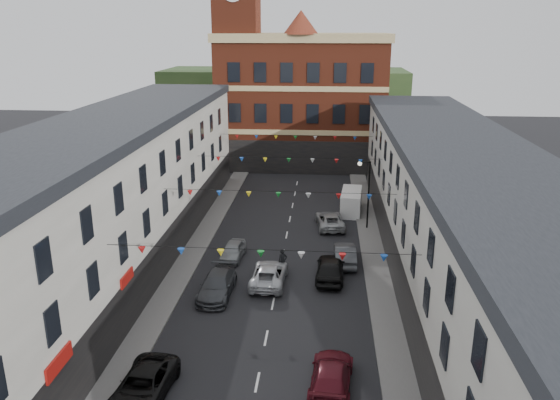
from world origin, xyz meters
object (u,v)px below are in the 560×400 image
(car_left_e, at_px, (233,251))
(car_right_e, at_px, (345,254))
(white_van, at_px, (351,202))
(car_right_d, at_px, (330,268))
(moving_car, at_px, (269,274))
(car_right_c, at_px, (331,376))
(car_left_d, at_px, (217,285))
(pedestrian, at_px, (283,261))
(car_left_c, at_px, (143,386))
(street_lamp, at_px, (366,186))
(car_right_f, at_px, (330,220))

(car_left_e, relative_size, car_right_e, 0.86)
(white_van, bearing_deg, car_right_d, -92.66)
(moving_car, bearing_deg, white_van, -109.87)
(car_right_d, bearing_deg, car_right_c, 92.84)
(car_left_d, bearing_deg, car_right_c, -49.28)
(car_right_d, distance_m, pedestrian, 3.42)
(car_left_d, bearing_deg, car_left_e, 91.26)
(car_right_c, bearing_deg, car_left_c, 14.90)
(street_lamp, bearing_deg, moving_car, -122.56)
(car_left_e, height_order, car_right_d, car_right_d)
(car_right_c, relative_size, pedestrian, 2.71)
(car_right_c, distance_m, moving_car, 11.79)
(car_right_e, bearing_deg, car_right_c, 84.47)
(car_right_d, bearing_deg, pedestrian, -8.30)
(car_left_d, xyz_separation_m, pedestrian, (3.97, 3.70, 0.18))
(white_van, bearing_deg, car_left_d, -112.75)
(car_left_e, height_order, white_van, white_van)
(car_left_c, height_order, car_right_d, car_right_d)
(car_right_e, bearing_deg, white_van, -95.90)
(car_right_c, xyz_separation_m, car_right_f, (-0.00, 22.38, -0.04))
(car_right_c, bearing_deg, pedestrian, -70.18)
(car_left_d, height_order, car_right_f, car_left_d)
(white_van, xyz_separation_m, pedestrian, (-5.35, -13.90, -0.14))
(car_left_d, xyz_separation_m, car_right_d, (7.32, 3.04, 0.10))
(car_right_e, height_order, car_right_f, car_right_e)
(pedestrian, bearing_deg, car_left_c, -132.00)
(car_left_c, xyz_separation_m, car_left_d, (1.42, 10.55, 0.03))
(car_left_c, height_order, white_van, white_van)
(street_lamp, height_order, moving_car, street_lamp)
(street_lamp, relative_size, moving_car, 1.23)
(car_right_c, bearing_deg, street_lamp, -92.51)
(car_right_e, relative_size, white_van, 0.93)
(street_lamp, distance_m, car_right_c, 22.58)
(car_left_e, bearing_deg, car_right_f, 49.59)
(street_lamp, xyz_separation_m, car_right_c, (-2.95, -22.15, -3.20))
(moving_car, distance_m, pedestrian, 1.89)
(car_right_d, height_order, car_right_e, car_right_d)
(car_left_c, bearing_deg, car_right_e, 62.79)
(car_left_c, bearing_deg, car_right_c, 13.60)
(street_lamp, bearing_deg, car_right_f, 175.69)
(car_left_c, bearing_deg, moving_car, 73.66)
(pedestrian, bearing_deg, street_lamp, 34.95)
(car_left_c, distance_m, car_right_e, 19.07)
(street_lamp, relative_size, car_right_d, 1.26)
(street_lamp, relative_size, car_left_c, 1.23)
(street_lamp, height_order, car_left_d, street_lamp)
(street_lamp, xyz_separation_m, car_left_c, (-11.69, -23.67, -3.22))
(car_left_c, distance_m, car_left_e, 16.55)
(car_left_d, xyz_separation_m, moving_car, (3.18, 2.00, -0.04))
(car_left_c, relative_size, car_right_e, 1.13)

